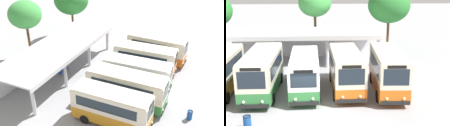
{
  "view_description": "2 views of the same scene",
  "coord_description": "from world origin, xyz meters",
  "views": [
    {
      "loc": [
        -23.65,
        -3.53,
        15.9
      ],
      "look_at": [
        -0.45,
        7.04,
        2.16
      ],
      "focal_mm": 41.81,
      "sensor_mm": 36.0,
      "label": 1
    },
    {
      "loc": [
        0.84,
        -19.63,
        8.99
      ],
      "look_at": [
        2.23,
        5.22,
        2.06
      ],
      "focal_mm": 49.48,
      "sensor_mm": 36.0,
      "label": 2
    }
  ],
  "objects": [
    {
      "name": "city_bus_middle_cream",
      "position": [
        -0.51,
        4.06,
        1.7
      ],
      "size": [
        2.48,
        7.48,
        3.06
      ],
      "color": "black",
      "rests_on": "ground"
    },
    {
      "name": "city_bus_nearest_orange",
      "position": [
        -7.17,
        4.01,
        1.86
      ],
      "size": [
        2.32,
        7.1,
        3.37
      ],
      "color": "black",
      "rests_on": "ground"
    },
    {
      "name": "terminal_canopy",
      "position": [
        -1.18,
        14.08,
        2.66
      ],
      "size": [
        17.08,
        5.86,
        3.4
      ],
      "color": "silver",
      "rests_on": "ground"
    },
    {
      "name": "city_bus_fifth_blue",
      "position": [
        6.15,
        3.78,
        1.86
      ],
      "size": [
        2.57,
        7.53,
        3.37
      ],
      "color": "black",
      "rests_on": "ground"
    },
    {
      "name": "waiting_chair_second_from_end",
      "position": [
        -1.71,
        12.85,
        0.52
      ],
      "size": [
        0.46,
        0.46,
        0.86
      ],
      "color": "slate",
      "rests_on": "ground"
    },
    {
      "name": "waiting_chair_middle_seat",
      "position": [
        -1.07,
        12.88,
        0.52
      ],
      "size": [
        0.46,
        0.46,
        0.86
      ],
      "color": "slate",
      "rests_on": "ground"
    },
    {
      "name": "ground_plane",
      "position": [
        0.0,
        0.0,
        0.0
      ],
      "size": [
        180.0,
        180.0,
        0.0
      ],
      "primitive_type": "plane",
      "color": "#939399"
    },
    {
      "name": "waiting_chair_end_by_column",
      "position": [
        -2.36,
        12.93,
        0.52
      ],
      "size": [
        0.46,
        0.46,
        0.86
      ],
      "color": "slate",
      "rests_on": "ground"
    },
    {
      "name": "litter_bin_apron",
      "position": [
        -3.73,
        -2.25,
        0.46
      ],
      "size": [
        0.49,
        0.49,
        0.9
      ],
      "color": "#19478C",
      "rests_on": "ground"
    },
    {
      "name": "roadside_tree_behind_canopy",
      "position": [
        0.13,
        19.09,
        5.94
      ],
      "size": [
        4.09,
        4.09,
        7.71
      ],
      "color": "brown",
      "rests_on": "ground"
    },
    {
      "name": "city_bus_second_in_row",
      "position": [
        -3.84,
        3.96,
        1.86
      ],
      "size": [
        2.43,
        7.87,
        3.37
      ],
      "color": "black",
      "rests_on": "ground"
    },
    {
      "name": "city_bus_fourth_amber",
      "position": [
        2.82,
        4.22,
        1.81
      ],
      "size": [
        2.56,
        7.34,
        3.27
      ],
      "color": "black",
      "rests_on": "ground"
    },
    {
      "name": "roadside_tree_east_of_canopy",
      "position": [
        9.21,
        18.18,
        5.7
      ],
      "size": [
        5.15,
        5.15,
        7.9
      ],
      "color": "brown",
      "rests_on": "ground"
    }
  ]
}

